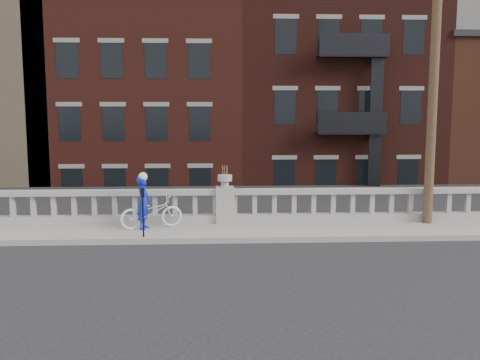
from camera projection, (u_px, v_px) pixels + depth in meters
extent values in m
plane|color=black|center=(228.00, 264.00, 12.56)|extent=(120.00, 120.00, 0.00)
cube|color=gray|center=(226.00, 232.00, 15.52)|extent=(32.00, 2.20, 0.15)
cube|color=gray|center=(225.00, 218.00, 16.43)|extent=(28.00, 0.34, 0.25)
cube|color=gray|center=(225.00, 192.00, 16.32)|extent=(28.00, 0.34, 0.16)
cube|color=gray|center=(225.00, 205.00, 16.38)|extent=(0.55, 0.55, 1.10)
cylinder|color=gray|center=(225.00, 184.00, 16.29)|extent=(0.24, 0.24, 0.20)
cylinder|color=gray|center=(225.00, 178.00, 16.27)|extent=(0.44, 0.44, 0.18)
cube|color=#605E59|center=(225.00, 299.00, 17.13)|extent=(36.00, 0.50, 5.15)
cube|color=black|center=(220.00, 232.00, 38.94)|extent=(80.00, 44.00, 0.50)
cube|color=#595651|center=(173.00, 277.00, 21.22)|extent=(16.00, 7.00, 4.00)
cube|color=#595651|center=(475.00, 105.00, 45.69)|extent=(14.00, 14.00, 18.00)
cube|color=#431913|center=(153.00, 137.00, 31.87)|extent=(10.00, 14.00, 14.00)
cube|color=black|center=(150.00, 13.00, 30.94)|extent=(10.30, 14.30, 0.30)
cube|color=#34130E|center=(319.00, 124.00, 32.23)|extent=(10.00, 14.00, 15.50)
cube|color=#512818|center=(479.00, 152.00, 32.92)|extent=(10.00, 14.00, 12.00)
cylinder|color=#422D1E|center=(435.00, 56.00, 15.74)|extent=(0.28, 0.28, 10.00)
cylinder|color=black|center=(143.00, 217.00, 14.49)|extent=(0.05, 0.05, 1.10)
cube|color=black|center=(143.00, 192.00, 14.40)|extent=(0.10, 0.08, 0.26)
cube|color=black|center=(142.00, 191.00, 14.35)|extent=(0.06, 0.01, 0.08)
imported|color=silver|center=(151.00, 212.00, 15.61)|extent=(1.92, 1.17, 0.95)
imported|color=#0D21C9|center=(144.00, 203.00, 15.46)|extent=(0.46, 0.62, 1.55)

